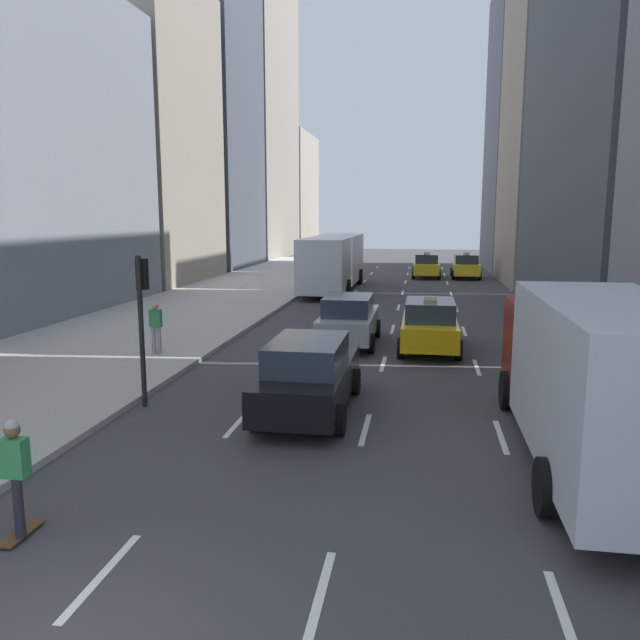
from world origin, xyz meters
TOP-DOWN VIEW (x-y plane):
  - sidewalk_left at (-7.00, 27.00)m, footprint 8.00×66.00m
  - lane_markings at (2.60, 23.00)m, footprint 5.72×56.00m
  - building_row_left at (-14.00, 40.68)m, footprint 6.00×84.92m
  - taxi_lead at (4.00, 41.36)m, footprint 2.02×4.40m
  - taxi_second at (4.00, 16.18)m, footprint 2.02×4.40m
  - taxi_third at (6.80, 41.41)m, footprint 2.02×4.40m
  - sedan_black_near at (1.20, 9.00)m, footprint 2.02×4.95m
  - sedan_silver_behind at (1.20, 16.79)m, footprint 2.02×4.51m
  - city_bus at (-1.61, 32.68)m, footprint 2.80×11.61m
  - box_truck at (6.80, 6.76)m, footprint 2.58×8.40m
  - skateboarder at (-1.82, 2.72)m, footprint 0.36×0.80m
  - pedestrian_far_walking at (-4.59, 13.64)m, footprint 0.36×0.22m
  - traffic_light_pole at (-2.75, 8.86)m, footprint 0.24×0.42m

SIDE VIEW (x-z plane):
  - lane_markings at x=2.60m, z-range 0.00..0.01m
  - sidewalk_left at x=-7.00m, z-range 0.00..0.15m
  - taxi_lead at x=4.00m, z-range -0.05..1.82m
  - taxi_second at x=4.00m, z-range -0.05..1.82m
  - taxi_third at x=6.80m, z-range -0.05..1.82m
  - sedan_silver_behind at x=1.20m, z-range 0.01..1.76m
  - sedan_black_near at x=1.20m, z-range 0.02..1.77m
  - skateboarder at x=-1.82m, z-range 0.09..1.84m
  - pedestrian_far_walking at x=-4.59m, z-range 0.24..1.89m
  - box_truck at x=6.80m, z-range 0.14..3.29m
  - city_bus at x=-1.61m, z-range 0.16..3.41m
  - traffic_light_pole at x=-2.75m, z-range 0.61..4.21m
  - building_row_left at x=-14.00m, z-range -3.49..33.97m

